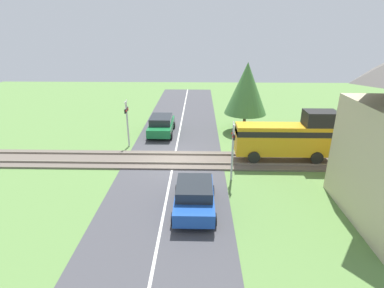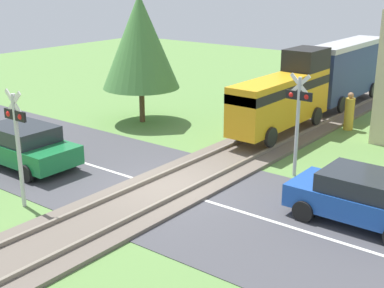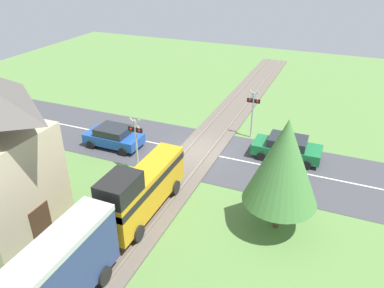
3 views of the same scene
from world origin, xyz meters
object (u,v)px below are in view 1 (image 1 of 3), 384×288
pedestrian_by_station (340,164)px  train (342,136)px  car_near_crossing (161,125)px  car_far_side (194,196)px  crossing_signal_east_approach (233,144)px  crossing_signal_west_approach (127,118)px

pedestrian_by_station → train: bearing=159.2°
train → pedestrian_by_station: bearing=-20.8°
car_near_crossing → car_far_side: car_near_crossing is taller
car_far_side → pedestrian_by_station: 9.26m
car_far_side → car_near_crossing: bearing=-165.2°
car_far_side → crossing_signal_east_approach: crossing_signal_east_approach is taller
car_far_side → crossing_signal_east_approach: (-3.03, 2.06, 1.43)m
car_near_crossing → crossing_signal_east_approach: (7.89, 4.94, 1.41)m
train → crossing_signal_west_approach: 14.30m
train → car_near_crossing: size_ratio=3.06×
crossing_signal_east_approach → pedestrian_by_station: (-0.75, 6.39, -1.44)m
car_far_side → crossing_signal_east_approach: bearing=145.8°
crossing_signal_west_approach → crossing_signal_east_approach: size_ratio=1.00×
car_near_crossing → car_far_side: size_ratio=1.10×
train → car_far_side: (5.56, -9.13, -1.10)m
crossing_signal_west_approach → car_near_crossing: bearing=144.0°
crossing_signal_east_approach → pedestrian_by_station: 6.60m
car_far_side → crossing_signal_west_approach: 9.59m
train → car_far_side: 10.74m
train → car_near_crossing: (-5.37, -12.01, -1.08)m
train → crossing_signal_east_approach: 7.51m
car_far_side → pedestrian_by_station: (-3.79, 8.45, -0.01)m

